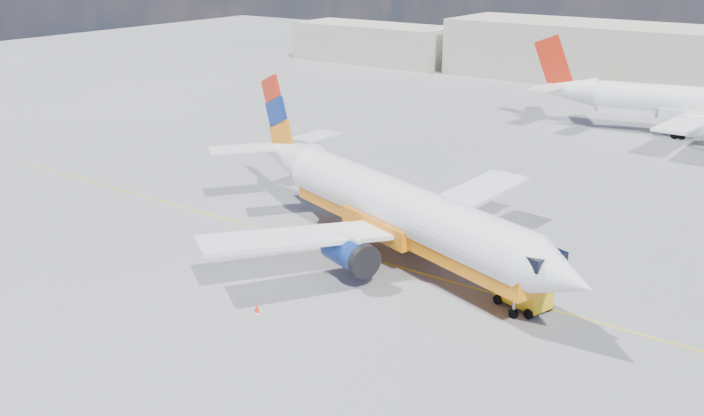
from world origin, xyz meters
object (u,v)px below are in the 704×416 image
Objects in this scene: second_jet at (692,104)px; main_jet at (393,208)px; traffic_cone at (257,308)px; gse_tug at (522,291)px.

main_jet is at bearing -111.28° from second_jet.
second_jet is 62.94× the size of traffic_cone.
second_jet is at bearing 110.73° from gse_tug.
gse_tug is (9.72, -1.92, -2.26)m from main_jet.
main_jet is 10.01× the size of gse_tug.
main_jet is 11.43m from traffic_cone.
main_jet reaches higher than second_jet.
second_jet is at bearing 100.53° from main_jet.
second_jet is 9.98× the size of gse_tug.
main_jet reaches higher than traffic_cone.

